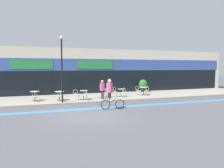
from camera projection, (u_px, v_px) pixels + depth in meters
ground_plane at (89, 116)px, 12.78m from camera, size 120.00×120.00×0.00m
sidewalk_slab at (70, 98)px, 19.58m from camera, size 40.00×5.50×0.12m
storefront_facade at (63, 71)px, 23.81m from camera, size 40.00×4.06×4.81m
bike_lane_stripe at (81, 109)px, 14.88m from camera, size 36.00×0.70×0.01m
bistro_table_0 at (35, 94)px, 17.82m from camera, size 0.71×0.71×0.78m
bistro_table_1 at (59, 94)px, 17.99m from camera, size 0.75×0.75×0.76m
bistro_table_2 at (84, 93)px, 18.49m from camera, size 0.66×0.66×0.77m
bistro_table_3 at (104, 91)px, 20.08m from camera, size 0.66×0.66×0.75m
bistro_table_4 at (121, 91)px, 20.39m from camera, size 0.62×0.62×0.72m
bistro_table_5 at (144, 89)px, 21.62m from camera, size 0.80×0.80×0.78m
cafe_chair_0_near at (35, 95)px, 17.23m from camera, size 0.41×0.58×0.90m
cafe_chair_1_near at (60, 95)px, 17.40m from camera, size 0.41×0.58×0.90m
cafe_chair_2_near at (86, 94)px, 17.91m from camera, size 0.44×0.59×0.90m
cafe_chair_2_side at (76, 94)px, 18.28m from camera, size 0.58×0.42×0.90m
cafe_chair_3_near at (106, 92)px, 19.50m from camera, size 0.45×0.60×0.90m
cafe_chair_3_side at (110, 91)px, 20.30m from camera, size 0.58×0.40×0.90m
cafe_chair_4_near at (124, 92)px, 19.81m from camera, size 0.43×0.59×0.90m
cafe_chair_4_side at (115, 91)px, 20.18m from camera, size 0.58×0.41×0.90m
cafe_chair_5_near at (147, 90)px, 21.04m from camera, size 0.45×0.60×0.90m
cafe_chair_5_side at (138, 90)px, 21.41m from camera, size 0.58×0.41×0.90m
planter_pot at (143, 85)px, 24.48m from camera, size 0.98×0.98×1.37m
lamp_post at (62, 64)px, 16.79m from camera, size 0.26×0.26×5.12m
cyclist_0 at (110, 92)px, 14.81m from camera, size 1.67×0.54×2.06m
pedestrian_near_end at (102, 88)px, 18.67m from camera, size 0.50×0.50×1.64m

